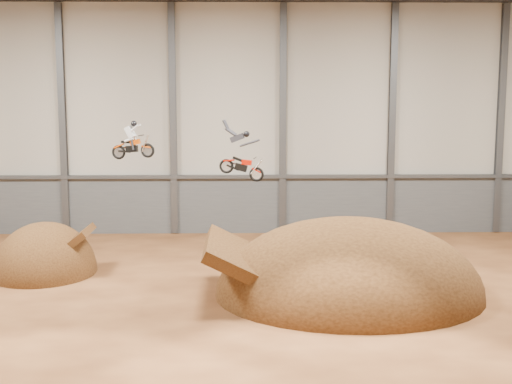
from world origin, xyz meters
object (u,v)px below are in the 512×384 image
at_px(takeoff_ramp, 45,273).
at_px(fmx_rider_b, 240,151).
at_px(landing_ramp, 349,295).
at_px(fmx_rider_a, 133,138).

relative_size(takeoff_ramp, fmx_rider_b, 1.99).
xyz_separation_m(landing_ramp, fmx_rider_b, (-4.78, 3.56, 6.00)).
relative_size(landing_ramp, fmx_rider_a, 5.28).
distance_m(landing_ramp, fmx_rider_a, 12.92).
bearing_deg(fmx_rider_a, takeoff_ramp, -153.38).
relative_size(fmx_rider_a, fmx_rider_b, 0.77).
bearing_deg(takeoff_ramp, landing_ramp, -15.40).
bearing_deg(landing_ramp, fmx_rider_a, 153.80).
bearing_deg(landing_ramp, takeoff_ramp, 164.60).
height_order(takeoff_ramp, fmx_rider_b, fmx_rider_b).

